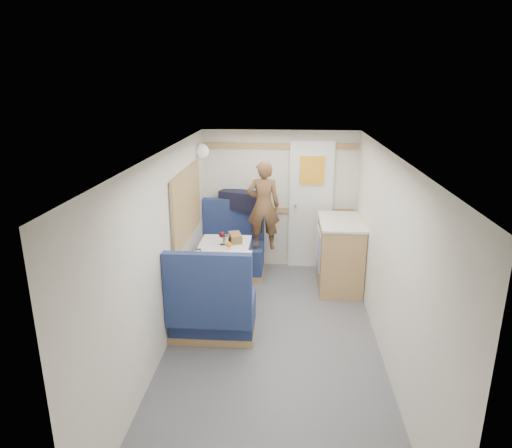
# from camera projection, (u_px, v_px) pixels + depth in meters

# --- Properties ---
(floor) EXTENTS (4.50, 4.50, 0.00)m
(floor) POSITION_uv_depth(u_px,v_px,m) (273.00, 346.00, 4.75)
(floor) COLOR #515156
(floor) RESTS_ON ground
(ceiling) EXTENTS (4.50, 4.50, 0.00)m
(ceiling) POSITION_uv_depth(u_px,v_px,m) (275.00, 155.00, 4.15)
(ceiling) COLOR silver
(ceiling) RESTS_ON wall_back
(wall_back) EXTENTS (2.20, 0.02, 2.00)m
(wall_back) POSITION_uv_depth(u_px,v_px,m) (279.00, 200.00, 6.59)
(wall_back) COLOR silver
(wall_back) RESTS_ON floor
(wall_left) EXTENTS (0.02, 4.50, 2.00)m
(wall_left) POSITION_uv_depth(u_px,v_px,m) (163.00, 254.00, 4.53)
(wall_left) COLOR silver
(wall_left) RESTS_ON floor
(wall_right) EXTENTS (0.02, 4.50, 2.00)m
(wall_right) POSITION_uv_depth(u_px,v_px,m) (388.00, 260.00, 4.37)
(wall_right) COLOR silver
(wall_right) RESTS_ON floor
(oak_trim_low) EXTENTS (2.15, 0.02, 0.08)m
(oak_trim_low) POSITION_uv_depth(u_px,v_px,m) (279.00, 210.00, 6.62)
(oak_trim_low) COLOR olive
(oak_trim_low) RESTS_ON wall_back
(oak_trim_high) EXTENTS (2.15, 0.02, 0.08)m
(oak_trim_high) POSITION_uv_depth(u_px,v_px,m) (280.00, 146.00, 6.34)
(oak_trim_high) COLOR olive
(oak_trim_high) RESTS_ON wall_back
(side_window) EXTENTS (0.04, 1.30, 0.72)m
(side_window) POSITION_uv_depth(u_px,v_px,m) (186.00, 204.00, 5.40)
(side_window) COLOR gray
(side_window) RESTS_ON wall_left
(rear_door) EXTENTS (0.62, 0.12, 1.86)m
(rear_door) POSITION_uv_depth(u_px,v_px,m) (311.00, 203.00, 6.54)
(rear_door) COLOR white
(rear_door) RESTS_ON wall_back
(dinette_table) EXTENTS (0.62, 0.92, 0.72)m
(dinette_table) POSITION_uv_depth(u_px,v_px,m) (223.00, 259.00, 5.58)
(dinette_table) COLOR white
(dinette_table) RESTS_ON floor
(bench_far) EXTENTS (0.90, 0.59, 1.05)m
(bench_far) POSITION_uv_depth(u_px,v_px,m) (232.00, 254.00, 6.48)
(bench_far) COLOR navy
(bench_far) RESTS_ON floor
(bench_near) EXTENTS (0.90, 0.59, 1.05)m
(bench_near) POSITION_uv_depth(u_px,v_px,m) (212.00, 312.00, 4.83)
(bench_near) COLOR navy
(bench_near) RESTS_ON floor
(ledge) EXTENTS (0.90, 0.14, 0.04)m
(ledge) POSITION_uv_depth(u_px,v_px,m) (234.00, 210.00, 6.55)
(ledge) COLOR olive
(ledge) RESTS_ON bench_far
(dome_light) EXTENTS (0.20, 0.20, 0.20)m
(dome_light) POSITION_uv_depth(u_px,v_px,m) (201.00, 151.00, 6.06)
(dome_light) COLOR white
(dome_light) RESTS_ON wall_left
(galley_counter) EXTENTS (0.57, 0.92, 0.92)m
(galley_counter) POSITION_uv_depth(u_px,v_px,m) (339.00, 253.00, 6.03)
(galley_counter) COLOR olive
(galley_counter) RESTS_ON floor
(person) EXTENTS (0.46, 0.33, 1.21)m
(person) POSITION_uv_depth(u_px,v_px,m) (263.00, 206.00, 6.09)
(person) COLOR brown
(person) RESTS_ON bench_far
(duffel_bag) EXTENTS (0.58, 0.42, 0.25)m
(duffel_bag) POSITION_uv_depth(u_px,v_px,m) (239.00, 200.00, 6.50)
(duffel_bag) COLOR black
(duffel_bag) RESTS_ON ledge
(tray) EXTENTS (0.33, 0.38, 0.02)m
(tray) POSITION_uv_depth(u_px,v_px,m) (238.00, 255.00, 5.26)
(tray) COLOR white
(tray) RESTS_ON dinette_table
(orange_fruit) EXTENTS (0.07, 0.07, 0.07)m
(orange_fruit) POSITION_uv_depth(u_px,v_px,m) (229.00, 244.00, 5.46)
(orange_fruit) COLOR #D45009
(orange_fruit) RESTS_ON tray
(cheese_block) EXTENTS (0.12, 0.08, 0.04)m
(cheese_block) POSITION_uv_depth(u_px,v_px,m) (221.00, 253.00, 5.24)
(cheese_block) COLOR #E2D282
(cheese_block) RESTS_ON tray
(wine_glass) EXTENTS (0.08, 0.08, 0.17)m
(wine_glass) POSITION_uv_depth(u_px,v_px,m) (222.00, 235.00, 5.57)
(wine_glass) COLOR white
(wine_glass) RESTS_ON dinette_table
(tumbler_left) EXTENTS (0.06, 0.06, 0.10)m
(tumbler_left) POSITION_uv_depth(u_px,v_px,m) (199.00, 254.00, 5.17)
(tumbler_left) COLOR white
(tumbler_left) RESTS_ON dinette_table
(tumbler_right) EXTENTS (0.07, 0.07, 0.11)m
(tumbler_right) POSITION_uv_depth(u_px,v_px,m) (226.00, 240.00, 5.59)
(tumbler_right) COLOR silver
(tumbler_right) RESTS_ON dinette_table
(beer_glass) EXTENTS (0.06, 0.06, 0.09)m
(beer_glass) POSITION_uv_depth(u_px,v_px,m) (237.00, 239.00, 5.66)
(beer_glass) COLOR #934215
(beer_glass) RESTS_ON dinette_table
(pepper_grinder) EXTENTS (0.03, 0.03, 0.09)m
(pepper_grinder) POSITION_uv_depth(u_px,v_px,m) (229.00, 240.00, 5.63)
(pepper_grinder) COLOR black
(pepper_grinder) RESTS_ON dinette_table
(bread_loaf) EXTENTS (0.20, 0.28, 0.10)m
(bread_loaf) POSITION_uv_depth(u_px,v_px,m) (235.00, 238.00, 5.70)
(bread_loaf) COLOR olive
(bread_loaf) RESTS_ON dinette_table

